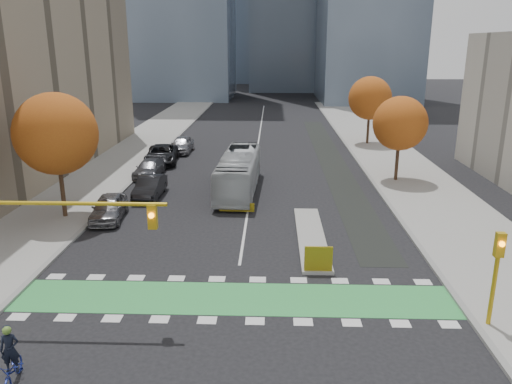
# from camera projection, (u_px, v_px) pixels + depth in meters

# --- Properties ---
(ground) EXTENTS (300.00, 300.00, 0.00)m
(ground) POSITION_uv_depth(u_px,v_px,m) (232.00, 316.00, 21.14)
(ground) COLOR black
(ground) RESTS_ON ground
(sidewalk_west) EXTENTS (7.00, 120.00, 0.15)m
(sidewalk_west) POSITION_uv_depth(u_px,v_px,m) (87.00, 184.00, 40.71)
(sidewalk_west) COLOR gray
(sidewalk_west) RESTS_ON ground
(sidewalk_east) EXTENTS (7.00, 120.00, 0.15)m
(sidewalk_east) POSITION_uv_depth(u_px,v_px,m) (420.00, 187.00, 39.84)
(sidewalk_east) COLOR gray
(sidewalk_east) RESTS_ON ground
(curb_west) EXTENTS (0.30, 120.00, 0.16)m
(curb_west) POSITION_uv_depth(u_px,v_px,m) (129.00, 184.00, 40.59)
(curb_west) COLOR gray
(curb_west) RESTS_ON ground
(curb_east) EXTENTS (0.30, 120.00, 0.16)m
(curb_east) POSITION_uv_depth(u_px,v_px,m) (376.00, 187.00, 39.95)
(curb_east) COLOR gray
(curb_east) RESTS_ON ground
(bike_crossing) EXTENTS (20.00, 3.00, 0.01)m
(bike_crossing) POSITION_uv_depth(u_px,v_px,m) (234.00, 298.00, 22.57)
(bike_crossing) COLOR green
(bike_crossing) RESTS_ON ground
(centre_line) EXTENTS (0.15, 70.00, 0.01)m
(centre_line) POSITION_uv_depth(u_px,v_px,m) (259.00, 140.00, 59.45)
(centre_line) COLOR silver
(centre_line) RESTS_ON ground
(bike_lane_paint) EXTENTS (2.50, 50.00, 0.01)m
(bike_lane_paint) POSITION_uv_depth(u_px,v_px,m) (331.00, 160.00, 49.63)
(bike_lane_paint) COLOR black
(bike_lane_paint) RESTS_ON ground
(median_island) EXTENTS (1.60, 10.00, 0.16)m
(median_island) POSITION_uv_depth(u_px,v_px,m) (311.00, 237.00, 29.61)
(median_island) COLOR gray
(median_island) RESTS_ON ground
(hazard_board) EXTENTS (1.40, 0.12, 1.30)m
(hazard_board) POSITION_uv_depth(u_px,v_px,m) (318.00, 259.00, 24.80)
(hazard_board) COLOR yellow
(hazard_board) RESTS_ON median_island
(tree_west) EXTENTS (5.20, 5.20, 8.22)m
(tree_west) POSITION_uv_depth(u_px,v_px,m) (56.00, 134.00, 31.41)
(tree_west) COLOR #332114
(tree_west) RESTS_ON ground
(tree_east_near) EXTENTS (4.40, 4.40, 7.08)m
(tree_east_near) POSITION_uv_depth(u_px,v_px,m) (400.00, 123.00, 40.44)
(tree_east_near) COLOR #332114
(tree_east_near) RESTS_ON ground
(tree_east_far) EXTENTS (4.80, 4.80, 7.65)m
(tree_east_far) POSITION_uv_depth(u_px,v_px,m) (370.00, 98.00, 55.64)
(tree_east_far) COLOR #332114
(tree_east_far) RESTS_ON ground
(traffic_signal_west) EXTENTS (8.53, 0.56, 5.20)m
(traffic_signal_west) POSITION_uv_depth(u_px,v_px,m) (30.00, 229.00, 19.75)
(traffic_signal_west) COLOR #BF9914
(traffic_signal_west) RESTS_ON ground
(traffic_signal_east) EXTENTS (0.35, 0.43, 4.10)m
(traffic_signal_east) POSITION_uv_depth(u_px,v_px,m) (497.00, 265.00, 19.53)
(traffic_signal_east) COLOR #BF9914
(traffic_signal_east) RESTS_ON ground
(cyclist) EXTENTS (1.04, 1.99, 2.19)m
(cyclist) POSITION_uv_depth(u_px,v_px,m) (12.00, 365.00, 16.71)
(cyclist) COLOR navy
(cyclist) RESTS_ON ground
(bus) EXTENTS (3.02, 11.17, 3.09)m
(bus) POSITION_uv_depth(u_px,v_px,m) (239.00, 172.00, 38.53)
(bus) COLOR silver
(bus) RESTS_ON ground
(parked_car_a) EXTENTS (2.36, 4.90, 1.61)m
(parked_car_a) POSITION_uv_depth(u_px,v_px,m) (109.00, 208.00, 32.54)
(parked_car_a) COLOR gray
(parked_car_a) RESTS_ON ground
(parked_car_b) EXTENTS (1.69, 4.82, 1.59)m
(parked_car_b) POSITION_uv_depth(u_px,v_px,m) (150.00, 187.00, 37.28)
(parked_car_b) COLOR black
(parked_car_b) RESTS_ON ground
(parked_car_c) EXTENTS (2.20, 5.00, 1.43)m
(parked_car_c) POSITION_uv_depth(u_px,v_px,m) (149.00, 168.00, 43.16)
(parked_car_c) COLOR #525257
(parked_car_c) RESTS_ON ground
(parked_car_d) EXTENTS (3.55, 6.49, 1.72)m
(parked_car_d) POSITION_uv_depth(u_px,v_px,m) (162.00, 154.00, 47.91)
(parked_car_d) COLOR black
(parked_car_d) RESTS_ON ground
(parked_car_e) EXTENTS (2.12, 5.06, 1.71)m
(parked_car_e) POSITION_uv_depth(u_px,v_px,m) (182.00, 145.00, 52.66)
(parked_car_e) COLOR #9C9BA0
(parked_car_e) RESTS_ON ground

